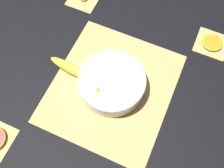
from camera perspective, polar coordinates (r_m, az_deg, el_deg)
ground_plane at (r=0.99m, az=0.00°, el=-0.84°), size 6.00×6.00×0.00m
bamboo_mat_center at (r=0.99m, az=0.00°, el=-0.77°), size 0.49×0.44×0.01m
coaster_mat_far_left at (r=1.16m, az=20.87°, el=8.23°), size 0.13×0.13×0.01m
fruit_salad_bowl at (r=0.95m, az=-0.01°, el=0.30°), size 0.25×0.25×0.07m
whole_banana at (r=1.02m, az=-8.99°, el=3.43°), size 0.06×0.19×0.04m
orange_slice_whole at (r=1.16m, az=21.00°, el=8.45°), size 0.08×0.08×0.01m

